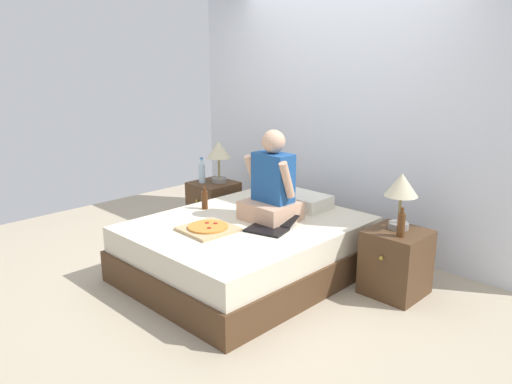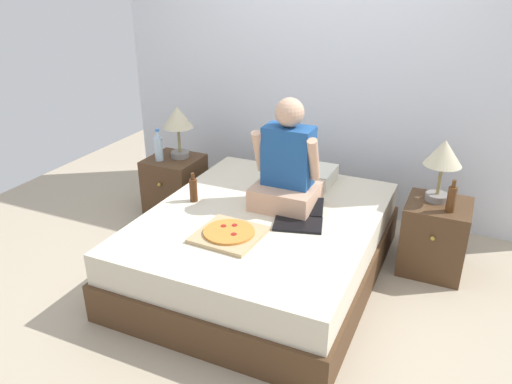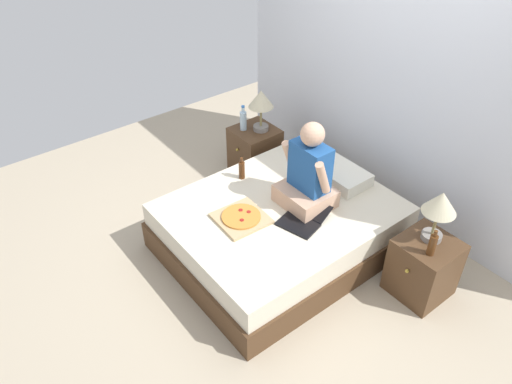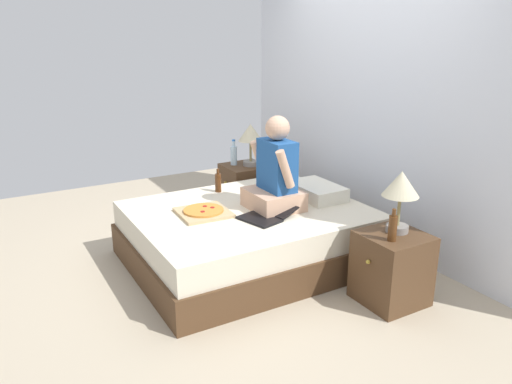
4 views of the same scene
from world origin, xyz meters
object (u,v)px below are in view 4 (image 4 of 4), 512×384
(nightstand_left, at_px, (245,189))
(laptop, at_px, (265,216))
(lamp_on_right_nightstand, at_px, (401,188))
(pizza_box, at_px, (204,212))
(person_seated, at_px, (275,175))
(lamp_on_left_nightstand, at_px, (251,136))
(water_bottle, at_px, (234,155))
(nightstand_right, at_px, (392,268))
(beer_bottle_on_bed, at_px, (218,182))
(bed, at_px, (248,236))
(beer_bottle, at_px, (393,228))

(nightstand_left, height_order, laptop, laptop)
(lamp_on_right_nightstand, relative_size, pizza_box, 1.07)
(nightstand_left, height_order, person_seated, person_seated)
(lamp_on_left_nightstand, height_order, water_bottle, lamp_on_left_nightstand)
(lamp_on_left_nightstand, bearing_deg, water_bottle, -130.60)
(lamp_on_right_nightstand, height_order, pizza_box, lamp_on_right_nightstand)
(nightstand_right, bearing_deg, beer_bottle_on_bed, -160.47)
(bed, relative_size, person_seated, 2.47)
(person_seated, height_order, pizza_box, person_seated)
(water_bottle, relative_size, pizza_box, 0.66)
(nightstand_right, distance_m, pizza_box, 1.53)
(lamp_on_right_nightstand, height_order, laptop, lamp_on_right_nightstand)
(nightstand_right, height_order, person_seated, person_seated)
(laptop, height_order, beer_bottle_on_bed, beer_bottle_on_bed)
(lamp_on_left_nightstand, xyz_separation_m, pizza_box, (1.00, -1.00, -0.36))
(lamp_on_left_nightstand, bearing_deg, nightstand_left, -128.63)
(nightstand_right, xyz_separation_m, lamp_on_right_nightstand, (-0.03, 0.05, 0.59))
(beer_bottle, xyz_separation_m, pizza_box, (-1.25, -0.85, -0.13))
(lamp_on_left_nightstand, relative_size, water_bottle, 1.63)
(bed, xyz_separation_m, lamp_on_left_nightstand, (-1.07, 0.63, 0.62))
(beer_bottle_on_bed, bearing_deg, bed, 0.92)
(nightstand_left, relative_size, lamp_on_right_nightstand, 1.18)
(bed, bearing_deg, lamp_on_left_nightstand, 149.52)
(person_seated, distance_m, beer_bottle_on_bed, 0.71)
(nightstand_right, relative_size, laptop, 1.09)
(beer_bottle, bearing_deg, pizza_box, -145.71)
(beer_bottle_on_bed, bearing_deg, laptop, 1.76)
(bed, xyz_separation_m, water_bottle, (-1.19, 0.49, 0.40))
(pizza_box, bearing_deg, person_seated, 74.37)
(bed, bearing_deg, nightstand_left, 152.43)
(lamp_on_right_nightstand, distance_m, pizza_box, 1.57)
(nightstand_left, xyz_separation_m, pizza_box, (1.04, -0.95, 0.23))
(nightstand_left, bearing_deg, water_bottle, -131.65)
(lamp_on_left_nightstand, height_order, beer_bottle_on_bed, lamp_on_left_nightstand)
(bed, height_order, beer_bottle_on_bed, beer_bottle_on_bed)
(laptop, bearing_deg, water_bottle, 161.93)
(lamp_on_left_nightstand, xyz_separation_m, nightstand_right, (2.18, -0.05, -0.59))
(lamp_on_left_nightstand, distance_m, laptop, 1.50)
(laptop, xyz_separation_m, beer_bottle_on_bed, (-0.81, -0.02, 0.07))
(lamp_on_left_nightstand, distance_m, nightstand_right, 2.25)
(laptop, bearing_deg, beer_bottle_on_bed, -178.24)
(lamp_on_right_nightstand, xyz_separation_m, person_seated, (-0.98, -0.42, -0.09))
(nightstand_left, bearing_deg, lamp_on_right_nightstand, 1.31)
(water_bottle, height_order, pizza_box, water_bottle)
(bed, relative_size, nightstand_left, 3.64)
(nightstand_right, relative_size, beer_bottle, 2.30)
(lamp_on_left_nightstand, relative_size, beer_bottle_on_bed, 2.05)
(lamp_on_left_nightstand, xyz_separation_m, lamp_on_right_nightstand, (2.15, 0.00, 0.00))
(beer_bottle, height_order, person_seated, person_seated)
(lamp_on_right_nightstand, bearing_deg, beer_bottle, -56.31)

